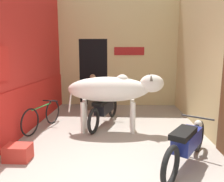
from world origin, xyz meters
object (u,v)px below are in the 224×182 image
cow (114,90)px  bicycle (42,116)px  plastic_stool (102,102)px  motorcycle_near (187,142)px  shopkeeper_seated (93,91)px  motorcycle_far (104,109)px  crate (18,153)px

cow → bicycle: cow is taller
cow → plastic_stool: (-0.49, 2.10, -0.77)m
motorcycle_near → shopkeeper_seated: size_ratio=1.45×
motorcycle_near → shopkeeper_seated: 4.31m
cow → shopkeeper_seated: size_ratio=1.94×
cow → bicycle: 1.91m
motorcycle_far → crate: 2.49m
crate → motorcycle_near: bearing=-1.2°
motorcycle_far → plastic_stool: 1.65m
shopkeeper_seated → plastic_stool: 0.48m
plastic_stool → crate: plastic_stool is taller
cow → motorcycle_near: 2.18m
shopkeeper_seated → plastic_stool: (0.30, -0.01, -0.37)m
bicycle → motorcycle_far: bearing=16.2°
cow → bicycle: bearing=178.9°
cow → bicycle: (-1.78, 0.04, -0.69)m
cow → plastic_stool: bearing=103.2°
crate → bicycle: bearing=95.3°
bicycle → crate: size_ratio=3.56×
crate → plastic_stool: bearing=72.9°
cow → plastic_stool: cow is taller
cow → plastic_stool: 2.29m
plastic_stool → cow: bearing=-76.8°
cow → crate: bearing=-135.6°
motorcycle_far → shopkeeper_seated: 1.73m
motorcycle_near → crate: bearing=178.8°
cow → shopkeeper_seated: (-0.79, 2.11, -0.40)m
cow → motorcycle_far: cow is taller
motorcycle_far → crate: size_ratio=4.57×
shopkeeper_seated → plastic_stool: shopkeeper_seated is taller
crate → cow: bearing=44.4°
bicycle → shopkeeper_seated: shopkeeper_seated is taller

